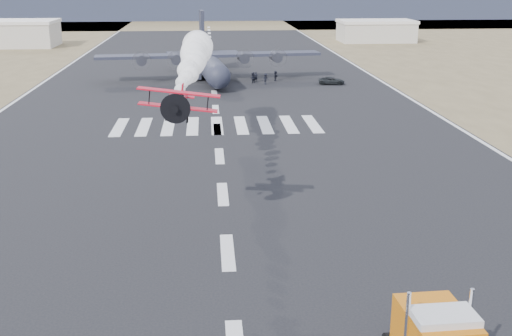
{
  "coord_description": "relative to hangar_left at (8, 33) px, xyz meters",
  "views": [
    {
      "loc": [
        -1.15,
        -27.91,
        18.04
      ],
      "look_at": [
        2.42,
        18.28,
        4.0
      ],
      "focal_mm": 45.0,
      "sensor_mm": 36.0,
      "label": 1
    }
  ],
  "objects": [
    {
      "name": "scrub_far",
      "position": [
        52.0,
        85.0,
        -3.41
      ],
      "size": [
        500.0,
        80.0,
        0.0
      ],
      "primitive_type": "cube",
      "color": "brown",
      "rests_on": "ground"
    },
    {
      "name": "runway_markings",
      "position": [
        52.0,
        -85.0,
        -3.4
      ],
      "size": [
        60.0,
        260.0,
        0.01
      ],
      "primitive_type": null,
      "color": "silver",
      "rests_on": "ground"
    },
    {
      "name": "ridge_seg_d",
      "position": [
        52.0,
        115.0,
        3.09
      ],
      "size": [
        150.0,
        50.0,
        13.0
      ],
      "primitive_type": "cube",
      "color": "gray",
      "rests_on": "ground"
    },
    {
      "name": "hangar_left",
      "position": [
        0.0,
        0.0,
        0.0
      ],
      "size": [
        24.5,
        14.5,
        6.7
      ],
      "color": "#B1AA9D",
      "rests_on": "ground"
    },
    {
      "name": "hangar_right",
      "position": [
        98.0,
        5.0,
        -0.4
      ],
      "size": [
        20.5,
        12.5,
        5.9
      ],
      "color": "#B1AA9D",
      "rests_on": "ground"
    },
    {
      "name": "aerobatic_biplane",
      "position": [
        48.9,
        -129.26,
        6.26
      ],
      "size": [
        5.62,
        5.03,
        2.41
      ],
      "rotation": [
        0.0,
        0.11,
        -0.03
      ],
      "color": "red"
    },
    {
      "name": "smoke_trail",
      "position": [
        49.69,
        -102.85,
        6.5
      ],
      "size": [
        3.53,
        32.52,
        3.53
      ],
      "rotation": [
        0.0,
        0.0,
        -0.03
      ],
      "color": "white"
    },
    {
      "name": "transport_aircraft",
      "position": [
        51.23,
        -57.4,
        -0.47
      ],
      "size": [
        39.54,
        32.48,
        11.4
      ],
      "rotation": [
        0.0,
        0.0,
        0.1
      ],
      "color": "#1E1F2D",
      "rests_on": "ground"
    },
    {
      "name": "support_vehicle",
      "position": [
        72.1,
        -65.4,
        -2.79
      ],
      "size": [
        4.71,
        2.7,
        1.24
      ],
      "primitive_type": "imported",
      "rotation": [
        0.0,
        0.0,
        1.42
      ],
      "color": "black",
      "rests_on": "ground"
    },
    {
      "name": "crew_a",
      "position": [
        59.44,
        -61.59,
        -2.57
      ],
      "size": [
        0.77,
        0.73,
        1.67
      ],
      "primitive_type": "imported",
      "rotation": [
        0.0,
        0.0,
        5.81
      ],
      "color": "black",
      "rests_on": "ground"
    },
    {
      "name": "crew_b",
      "position": [
        54.1,
        -65.35,
        -2.55
      ],
      "size": [
        0.82,
        0.97,
        1.71
      ],
      "primitive_type": "imported",
      "rotation": [
        0.0,
        0.0,
        5.15
      ],
      "color": "black",
      "rests_on": "ground"
    },
    {
      "name": "crew_c",
      "position": [
        60.86,
        -64.62,
        -2.46
      ],
      "size": [
        1.35,
        1.03,
        1.89
      ],
      "primitive_type": "imported",
      "rotation": [
        0.0,
        0.0,
        0.44
      ],
      "color": "black",
      "rests_on": "ground"
    },
    {
      "name": "crew_d",
      "position": [
        53.38,
        -66.63,
        -2.55
      ],
      "size": [
        0.79,
        1.11,
        1.71
      ],
      "primitive_type": "imported",
      "rotation": [
        0.0,
        0.0,
        5.01
      ],
      "color": "black",
      "rests_on": "ground"
    },
    {
      "name": "crew_e",
      "position": [
        54.62,
        -61.36,
        -2.55
      ],
      "size": [
        0.98,
        0.93,
        1.72
      ],
      "primitive_type": "imported",
      "rotation": [
        0.0,
        0.0,
        0.69
      ],
      "color": "black",
      "rests_on": "ground"
    },
    {
      "name": "crew_f",
      "position": [
        62.94,
        -61.13,
        -2.51
      ],
      "size": [
        0.8,
        1.72,
        1.79
      ],
      "primitive_type": "imported",
      "rotation": [
        0.0,
        0.0,
        1.73
      ],
      "color": "black",
      "rests_on": "ground"
    },
    {
      "name": "crew_g",
      "position": [
        59.0,
        -62.42,
        -2.5
      ],
      "size": [
        0.84,
        0.8,
        1.81
      ],
      "primitive_type": "imported",
      "rotation": [
        0.0,
        0.0,
        5.75
      ],
      "color": "black",
      "rests_on": "ground"
    },
    {
      "name": "crew_h",
      "position": [
        58.71,
        -62.93,
        -2.54
      ],
      "size": [
        0.98,
        0.94,
        1.73
      ],
      "primitive_type": "imported",
      "rotation": [
        0.0,
        0.0,
        3.84
      ],
      "color": "black",
      "rests_on": "ground"
    }
  ]
}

